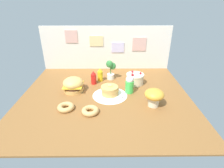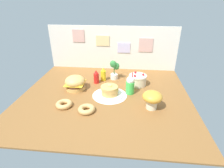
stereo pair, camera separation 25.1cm
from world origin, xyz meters
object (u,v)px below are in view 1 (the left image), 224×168
Objects in this scene: ketchup_bottle at (94,78)px; mushroom_stool at (154,96)px; donut_chocolate at (90,111)px; potted_plant at (111,69)px; layer_cake at (135,79)px; mustard_bottle at (100,75)px; donut_pink_glaze at (66,107)px; pancake_stack at (110,91)px; burger at (73,85)px; cream_soda_cup at (130,84)px.

mushroom_stool reaches higher than ketchup_bottle.
potted_plant reaches higher than donut_chocolate.
layer_cake is 0.59m from mustard_bottle.
mustard_bottle is (-0.57, 0.12, 0.02)m from layer_cake.
layer_cake is 0.67m from ketchup_bottle.
layer_cake reaches higher than donut_pink_glaze.
pancake_stack is 0.63m from mushroom_stool.
potted_plant is at bearing 154.08° from layer_cake.
pancake_stack is 0.56m from layer_cake.
mustard_bottle is (0.38, 0.35, 0.00)m from burger.
ketchup_bottle is at bearing -130.50° from mustard_bottle.
ketchup_bottle is at bearing 179.41° from layer_cake.
layer_cake is at bearing -12.23° from mustard_bottle.
mushroom_stool is (0.81, 0.15, 0.11)m from donut_chocolate.
cream_soda_cup is at bearing -42.22° from mustard_bottle.
pancake_stack is 1.13× the size of cream_soda_cup.
cream_soda_cup is 0.46m from mushroom_stool.
potted_plant reaches higher than layer_cake.
mushroom_stool is (0.28, -0.36, 0.01)m from cream_soda_cup.
mustard_bottle is 1.07m from mushroom_stool.
layer_cake is 1.13× the size of mushroom_stool.
burger is 0.71m from potted_plant.
pancake_stack is 1.55× the size of mushroom_stool.
ketchup_bottle is 0.79m from donut_pink_glaze.
potted_plant is (0.56, 0.42, 0.08)m from burger.
donut_pink_glaze is (-0.01, -0.49, -0.07)m from burger.
burger is 0.84m from cream_soda_cup.
mustard_bottle is at bearing 85.30° from donut_chocolate.
donut_chocolate is at bearing -88.34° from ketchup_bottle.
donut_pink_glaze is (-0.85, -0.44, -0.10)m from cream_soda_cup.
mushroom_stool reaches higher than pancake_stack.
layer_cake is at bearing 36.91° from donut_pink_glaze.
pancake_stack is 1.83× the size of donut_chocolate.
donut_pink_glaze is at bearing 165.63° from donut_chocolate.
burger is 1.33× the size of mustard_bottle.
donut_chocolate is (-0.53, -0.52, -0.10)m from cream_soda_cup.
potted_plant is (0.18, 0.07, 0.08)m from mustard_bottle.
layer_cake is 1.34× the size of donut_pink_glaze.
donut_chocolate is (-0.24, -0.42, -0.03)m from pancake_stack.
potted_plant is (0.01, 0.58, 0.12)m from pancake_stack.
burger is at bearing 176.09° from cream_soda_cup.
ketchup_bottle is at bearing 68.16° from donut_pink_glaze.
potted_plant reaches higher than pancake_stack.
mushroom_stool reaches higher than donut_pink_glaze.
layer_cake reaches higher than donut_chocolate.
burger reaches higher than donut_chocolate.
ketchup_bottle is 1.08× the size of donut_chocolate.
cream_soda_cup is (0.55, -0.29, 0.03)m from ketchup_bottle.
mushroom_stool is at bearing -38.37° from ketchup_bottle.
mushroom_stool is at bearing 3.72° from donut_pink_glaze.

